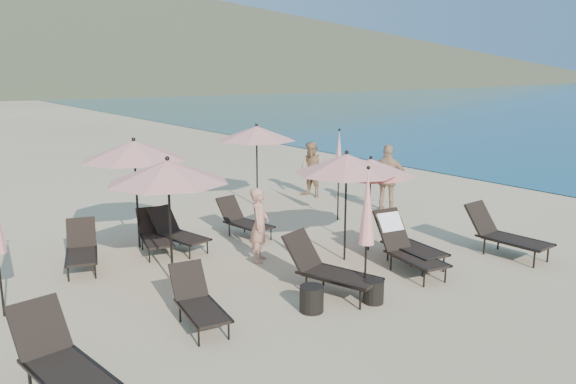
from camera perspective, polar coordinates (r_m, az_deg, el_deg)
ground at (r=10.97m, az=9.88°, el=-8.96°), size 800.00×800.00×0.00m
volcanic_headland at (r=320.32m, az=-22.67°, el=15.44°), size 690.00×690.00×55.00m
lounger_0 at (r=7.72m, az=-22.23°, el=-15.37°), size 0.93×1.86×1.02m
lounger_1 at (r=9.08m, az=-9.12°, el=-10.86°), size 0.78×1.55×0.86m
lounger_2 at (r=10.16m, az=4.06°, el=-7.69°), size 1.16×1.90×1.02m
lounger_3 at (r=11.47m, az=11.96°, el=-5.44°), size 0.89×1.76×1.05m
lounger_4 at (r=11.96m, az=11.97°, el=-4.88°), size 0.88×1.80×1.00m
lounger_5 at (r=13.03m, az=21.10°, el=-3.93°), size 0.79×1.86×1.05m
lounger_6 at (r=12.14m, az=-20.25°, el=-5.37°), size 1.02×1.66×0.89m
lounger_7 at (r=12.76m, az=-13.44°, el=-4.14°), size 0.90×1.60×0.87m
lounger_8 at (r=12.78m, az=-11.18°, el=-3.96°), size 0.90×1.64×0.89m
lounger_9 at (r=13.58m, az=-4.59°, el=-2.80°), size 0.82×1.62×0.89m
umbrella_open_0 at (r=10.41m, az=-12.11°, el=2.06°), size 2.25×2.25×2.43m
umbrella_open_1 at (r=11.55m, az=5.96°, el=2.90°), size 2.18×2.18×2.34m
umbrella_open_2 at (r=12.30m, az=8.40°, el=2.51°), size 1.98×1.98×2.13m
umbrella_open_3 at (r=12.76m, az=-15.37°, el=4.08°), size 2.33×2.33×2.51m
umbrella_open_4 at (r=16.24m, az=-3.21°, el=5.98°), size 2.27×2.27×2.44m
umbrella_closed_0 at (r=9.59m, az=8.05°, el=-1.62°), size 0.28×0.28×2.38m
umbrella_closed_1 at (r=14.80m, az=5.19°, el=3.57°), size 0.29×0.29×2.46m
side_table_0 at (r=9.50m, az=2.41°, el=-10.79°), size 0.41×0.41×0.44m
side_table_1 at (r=9.94m, az=8.67°, el=-9.96°), size 0.36×0.36×0.41m
beachgoer_a at (r=11.72m, az=-2.91°, el=-3.34°), size 0.68×0.67×1.58m
beachgoer_b at (r=17.71m, az=2.45°, el=2.30°), size 0.81×0.96×1.74m
beachgoer_c at (r=15.98m, az=10.12°, el=1.36°), size 1.08×1.17×1.93m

